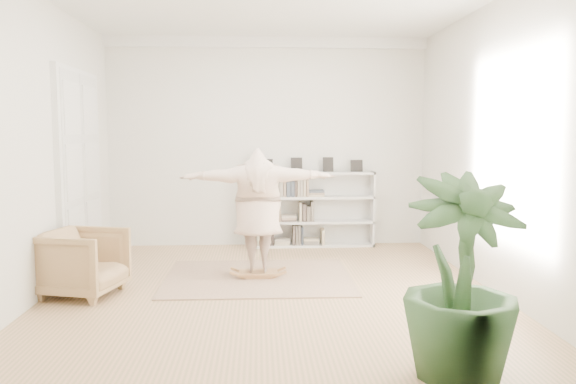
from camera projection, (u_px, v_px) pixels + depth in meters
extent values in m
plane|color=#987E4E|center=(272.00, 292.00, 6.99)|extent=(6.00, 6.00, 0.00)
plane|color=silver|center=(267.00, 143.00, 9.79)|extent=(5.50, 0.00, 5.50)
plane|color=silver|center=(282.00, 158.00, 3.83)|extent=(5.50, 0.00, 5.50)
plane|color=silver|center=(40.00, 147.00, 6.66)|extent=(0.00, 6.00, 6.00)
plane|color=silver|center=(493.00, 147.00, 6.95)|extent=(0.00, 6.00, 6.00)
cube|color=white|center=(267.00, 42.00, 9.55)|extent=(5.50, 0.12, 0.18)
cube|color=white|center=(80.00, 173.00, 8.00)|extent=(0.08, 1.78, 2.92)
cube|color=silver|center=(72.00, 175.00, 7.60)|extent=(0.06, 0.78, 2.80)
cube|color=silver|center=(89.00, 171.00, 8.39)|extent=(0.06, 0.78, 2.80)
cube|color=silver|center=(249.00, 210.00, 9.69)|extent=(0.04, 0.35, 1.30)
cube|color=silver|center=(372.00, 209.00, 9.81)|extent=(0.04, 0.35, 1.30)
cube|color=silver|center=(310.00, 208.00, 9.91)|extent=(2.20, 0.04, 1.30)
cube|color=silver|center=(311.00, 245.00, 9.82)|extent=(2.20, 0.35, 0.04)
cube|color=silver|center=(311.00, 222.00, 9.77)|extent=(2.20, 0.35, 0.04)
cube|color=silver|center=(311.00, 197.00, 9.73)|extent=(2.20, 0.35, 0.04)
cube|color=silver|center=(311.00, 173.00, 9.69)|extent=(2.20, 0.35, 0.04)
cube|color=black|center=(268.00, 165.00, 9.68)|extent=(0.18, 0.07, 0.24)
cube|color=black|center=(297.00, 165.00, 9.71)|extent=(0.18, 0.07, 0.24)
cube|color=black|center=(328.00, 165.00, 9.74)|extent=(0.18, 0.07, 0.24)
cube|color=black|center=(357.00, 165.00, 9.76)|extent=(0.18, 0.07, 0.24)
imported|color=tan|center=(83.00, 262.00, 6.81)|extent=(1.08, 1.06, 0.81)
cube|color=tan|center=(258.00, 277.00, 7.65)|extent=(2.51, 2.01, 0.02)
cube|color=#9C673E|center=(258.00, 272.00, 7.64)|extent=(0.53, 0.32, 0.03)
cube|color=#9C673E|center=(258.00, 275.00, 7.65)|extent=(0.36, 0.05, 0.04)
cube|color=#9C673E|center=(258.00, 275.00, 7.65)|extent=(0.36, 0.05, 0.04)
cube|color=#9C673E|center=(258.00, 272.00, 7.64)|extent=(0.21, 0.05, 0.11)
cube|color=#9C673E|center=(258.00, 272.00, 7.64)|extent=(0.21, 0.05, 0.11)
imported|color=beige|center=(258.00, 208.00, 7.55)|extent=(2.06, 0.57, 1.68)
imported|color=#2B4B25|center=(461.00, 277.00, 4.45)|extent=(1.02, 1.02, 1.65)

